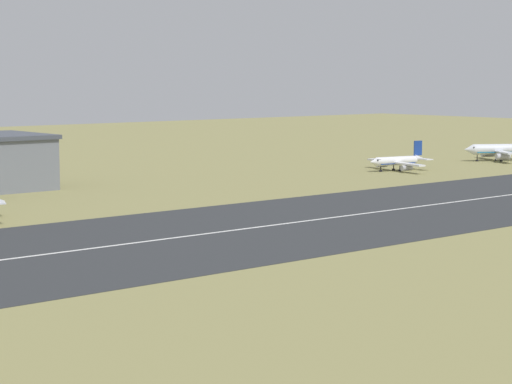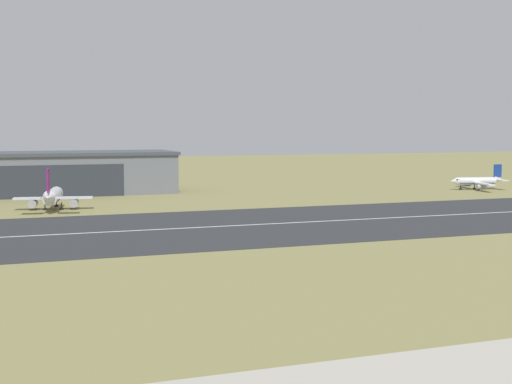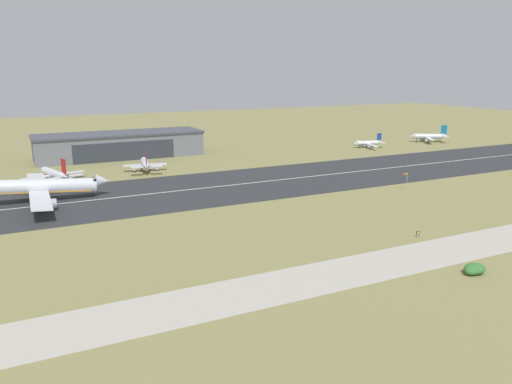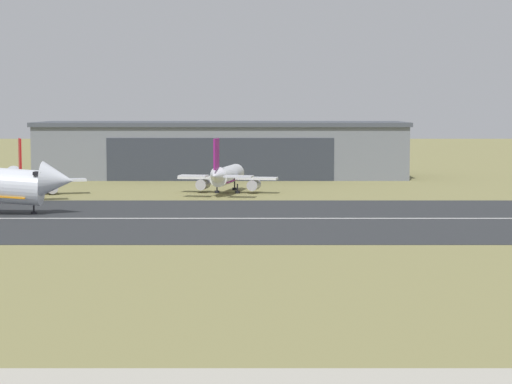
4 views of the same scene
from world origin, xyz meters
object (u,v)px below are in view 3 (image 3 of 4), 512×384
Objects in this scene: shrub_clump at (475,269)px; windsock_pole at (405,175)px; airplane_landing at (34,188)px; airplane_parked_centre at (145,164)px; airplane_parked_east at (429,137)px; airplane_parked_far_east at (368,143)px; airplane_parked_west at (54,174)px; runway_sign at (418,233)px.

windsock_pole is (38.38, 62.92, 4.28)m from shrub_clump.
airplane_landing is 2.45× the size of airplane_parked_centre.
airplane_parked_centre is 167.56m from airplane_parked_east.
airplane_parked_centre is 138.98m from shrub_clump.
airplane_parked_centre reaches higher than windsock_pole.
airplane_landing is at bearing 161.65° from windsock_pole.
airplane_parked_far_east is 170.46m from shrub_clump.
airplane_parked_east is at bearing 4.69° from airplane_parked_west.
airplane_parked_far_east is at bearing 5.13° from airplane_parked_centre.
windsock_pole is at bearing -138.43° from airplane_parked_east.
airplane_parked_centre is 119.23m from runway_sign.
shrub_clump is at bearing -132.16° from airplane_parked_east.
shrub_clump is (-132.93, -146.79, -2.24)m from airplane_parked_east.
airplane_landing is at bearing -167.81° from airplane_parked_east.
airplane_landing is at bearing -165.04° from airplane_parked_far_east.
airplane_landing is 10.27× the size of shrub_clump.
windsock_pole is at bearing -31.96° from airplane_parked_west.
airplane_parked_west reaches higher than runway_sign.
airplane_parked_west reaches higher than airplane_parked_centre.
airplane_landing is 54.66m from airplane_parked_centre.
airplane_parked_centre is at bearing 7.28° from airplane_parked_west.
airplane_landing is at bearing 127.39° from shrub_clump.
airplane_parked_east is 44.49m from airplane_parked_far_east.
airplane_landing is 30.00m from airplane_parked_west.
runway_sign is (-32.04, -40.34, -4.18)m from windsock_pole.
airplane_parked_far_east is at bearing 5.61° from airplane_parked_west.
airplane_parked_west is 1.11× the size of airplane_parked_far_east.
airplane_landing is 122.05m from windsock_pole.
airplane_parked_east reaches higher than windsock_pole.
airplane_landing is at bearing 136.78° from runway_sign.
airplane_parked_centre is 102.09m from windsock_pole.
airplane_parked_far_east is (157.91, 15.50, -0.38)m from airplane_parked_west.
airplane_parked_west is at bearing -174.39° from airplane_parked_far_east.
airplane_parked_far_east is 4.24× the size of shrub_clump.
airplane_parked_west is 1.15× the size of airplane_parked_east.
airplane_parked_east is at bearing 12.19° from airplane_landing.
windsock_pole is at bearing 58.62° from shrub_clump.
airplane_landing reaches higher than shrub_clump.
airplane_parked_west reaches higher than airplane_parked_east.
windsock_pole reaches higher than shrub_clump.
runway_sign is (75.79, -107.61, -1.72)m from airplane_parked_west.
airplane_parked_far_east is (165.93, 44.35, -2.24)m from airplane_landing.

